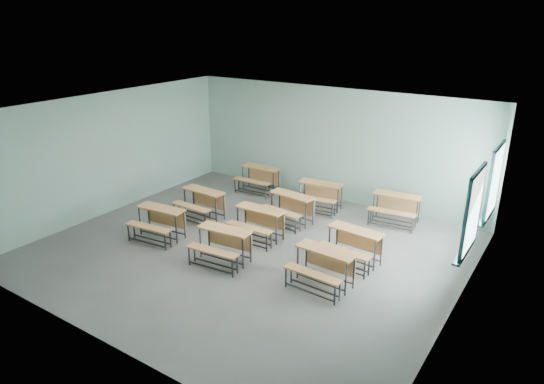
{
  "coord_description": "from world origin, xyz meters",
  "views": [
    {
      "loc": [
        5.92,
        -7.99,
        5.08
      ],
      "look_at": [
        -0.17,
        1.2,
        1.0
      ],
      "focal_mm": 32.0,
      "sensor_mm": 36.0,
      "label": 1
    }
  ],
  "objects_px": {
    "desk_unit_r0c0": "(159,219)",
    "desk_unit_r0c1": "(222,241)",
    "desk_unit_r0c2": "(323,263)",
    "desk_unit_r3c0": "(259,175)",
    "desk_unit_r3c1": "(319,192)",
    "desk_unit_r1c2": "(353,242)",
    "desk_unit_r1c0": "(201,200)",
    "desk_unit_r1c1": "(258,219)",
    "desk_unit_r2c1": "(290,204)",
    "desk_unit_r3c2": "(396,205)"
  },
  "relations": [
    {
      "from": "desk_unit_r3c0",
      "to": "desk_unit_r2c1",
      "type": "bearing_deg",
      "value": -37.82
    },
    {
      "from": "desk_unit_r3c1",
      "to": "desk_unit_r1c0",
      "type": "bearing_deg",
      "value": -142.94
    },
    {
      "from": "desk_unit_r0c0",
      "to": "desk_unit_r3c2",
      "type": "xyz_separation_m",
      "value": [
        4.37,
        3.98,
        0.0
      ]
    },
    {
      "from": "desk_unit_r3c0",
      "to": "desk_unit_r3c2",
      "type": "height_order",
      "value": "same"
    },
    {
      "from": "desk_unit_r3c0",
      "to": "desk_unit_r3c2",
      "type": "relative_size",
      "value": 0.95
    },
    {
      "from": "desk_unit_r0c0",
      "to": "desk_unit_r3c0",
      "type": "xyz_separation_m",
      "value": [
        0.11,
        3.98,
        0.0
      ]
    },
    {
      "from": "desk_unit_r1c2",
      "to": "desk_unit_r3c2",
      "type": "height_order",
      "value": "same"
    },
    {
      "from": "desk_unit_r0c0",
      "to": "desk_unit_r0c2",
      "type": "xyz_separation_m",
      "value": [
        4.26,
        0.23,
        0.0
      ]
    },
    {
      "from": "desk_unit_r0c0",
      "to": "desk_unit_r1c2",
      "type": "relative_size",
      "value": 1.01
    },
    {
      "from": "desk_unit_r0c2",
      "to": "desk_unit_r3c2",
      "type": "distance_m",
      "value": 3.75
    },
    {
      "from": "desk_unit_r3c2",
      "to": "desk_unit_r1c1",
      "type": "bearing_deg",
      "value": -137.28
    },
    {
      "from": "desk_unit_r3c0",
      "to": "desk_unit_r0c1",
      "type": "bearing_deg",
      "value": -66.25
    },
    {
      "from": "desk_unit_r1c2",
      "to": "desk_unit_r2c1",
      "type": "bearing_deg",
      "value": 158.94
    },
    {
      "from": "desk_unit_r0c1",
      "to": "desk_unit_r1c2",
      "type": "relative_size",
      "value": 1.01
    },
    {
      "from": "desk_unit_r1c1",
      "to": "desk_unit_r3c1",
      "type": "xyz_separation_m",
      "value": [
        0.33,
        2.44,
        0.0
      ]
    },
    {
      "from": "desk_unit_r1c2",
      "to": "desk_unit_r3c0",
      "type": "distance_m",
      "value": 4.96
    },
    {
      "from": "desk_unit_r1c2",
      "to": "desk_unit_r3c0",
      "type": "relative_size",
      "value": 1.04
    },
    {
      "from": "desk_unit_r0c0",
      "to": "desk_unit_r3c0",
      "type": "bearing_deg",
      "value": 82.48
    },
    {
      "from": "desk_unit_r0c1",
      "to": "desk_unit_r3c0",
      "type": "xyz_separation_m",
      "value": [
        -1.9,
        4.07,
        0.0
      ]
    },
    {
      "from": "desk_unit_r0c0",
      "to": "desk_unit_r0c1",
      "type": "relative_size",
      "value": 1.01
    },
    {
      "from": "desk_unit_r0c2",
      "to": "desk_unit_r1c0",
      "type": "distance_m",
      "value": 4.43
    },
    {
      "from": "desk_unit_r0c1",
      "to": "desk_unit_r0c2",
      "type": "distance_m",
      "value": 2.28
    },
    {
      "from": "desk_unit_r2c1",
      "to": "desk_unit_r3c2",
      "type": "distance_m",
      "value": 2.7
    },
    {
      "from": "desk_unit_r2c1",
      "to": "desk_unit_r3c1",
      "type": "xyz_separation_m",
      "value": [
        0.2,
        1.22,
        0.0
      ]
    },
    {
      "from": "desk_unit_r0c2",
      "to": "desk_unit_r1c0",
      "type": "relative_size",
      "value": 1.01
    },
    {
      "from": "desk_unit_r3c0",
      "to": "desk_unit_r3c1",
      "type": "xyz_separation_m",
      "value": [
        2.2,
        -0.26,
        0.0
      ]
    },
    {
      "from": "desk_unit_r1c0",
      "to": "desk_unit_r3c1",
      "type": "distance_m",
      "value": 3.2
    },
    {
      "from": "desk_unit_r1c1",
      "to": "desk_unit_r3c0",
      "type": "relative_size",
      "value": 1.0
    },
    {
      "from": "desk_unit_r0c2",
      "to": "desk_unit_r3c0",
      "type": "xyz_separation_m",
      "value": [
        -4.15,
        3.75,
        0.0
      ]
    },
    {
      "from": "desk_unit_r1c0",
      "to": "desk_unit_r2c1",
      "type": "bearing_deg",
      "value": 27.41
    },
    {
      "from": "desk_unit_r0c1",
      "to": "desk_unit_r2c1",
      "type": "xyz_separation_m",
      "value": [
        0.1,
        2.59,
        0.0
      ]
    },
    {
      "from": "desk_unit_r0c1",
      "to": "desk_unit_r2c1",
      "type": "height_order",
      "value": "same"
    },
    {
      "from": "desk_unit_r0c0",
      "to": "desk_unit_r0c1",
      "type": "distance_m",
      "value": 2.01
    },
    {
      "from": "desk_unit_r0c2",
      "to": "desk_unit_r1c1",
      "type": "bearing_deg",
      "value": 158.41
    },
    {
      "from": "desk_unit_r0c0",
      "to": "desk_unit_r2c1",
      "type": "height_order",
      "value": "same"
    },
    {
      "from": "desk_unit_r3c0",
      "to": "desk_unit_r3c1",
      "type": "relative_size",
      "value": 0.94
    },
    {
      "from": "desk_unit_r3c2",
      "to": "desk_unit_r3c1",
      "type": "bearing_deg",
      "value": -178.58
    },
    {
      "from": "desk_unit_r0c1",
      "to": "desk_unit_r1c2",
      "type": "bearing_deg",
      "value": 27.6
    },
    {
      "from": "desk_unit_r0c0",
      "to": "desk_unit_r1c2",
      "type": "xyz_separation_m",
      "value": [
        4.36,
        1.42,
        0.0
      ]
    },
    {
      "from": "desk_unit_r1c2",
      "to": "desk_unit_r3c1",
      "type": "xyz_separation_m",
      "value": [
        -2.05,
        2.3,
        0.0
      ]
    },
    {
      "from": "desk_unit_r1c1",
      "to": "desk_unit_r2c1",
      "type": "xyz_separation_m",
      "value": [
        0.13,
        1.22,
        0.0
      ]
    },
    {
      "from": "desk_unit_r0c0",
      "to": "desk_unit_r3c2",
      "type": "height_order",
      "value": "same"
    },
    {
      "from": "desk_unit_r3c1",
      "to": "desk_unit_r1c2",
      "type": "bearing_deg",
      "value": -55.44
    },
    {
      "from": "desk_unit_r0c1",
      "to": "desk_unit_r2c1",
      "type": "distance_m",
      "value": 2.59
    },
    {
      "from": "desk_unit_r0c0",
      "to": "desk_unit_r2c1",
      "type": "xyz_separation_m",
      "value": [
        2.11,
        2.5,
        0.0
      ]
    },
    {
      "from": "desk_unit_r1c0",
      "to": "desk_unit_r1c1",
      "type": "bearing_deg",
      "value": -4.52
    },
    {
      "from": "desk_unit_r1c1",
      "to": "desk_unit_r2c1",
      "type": "relative_size",
      "value": 0.95
    },
    {
      "from": "desk_unit_r1c0",
      "to": "desk_unit_r1c1",
      "type": "height_order",
      "value": "same"
    },
    {
      "from": "desk_unit_r3c0",
      "to": "desk_unit_r1c0",
      "type": "bearing_deg",
      "value": -93.38
    },
    {
      "from": "desk_unit_r3c1",
      "to": "desk_unit_r0c2",
      "type": "bearing_deg",
      "value": -67.86
    }
  ]
}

